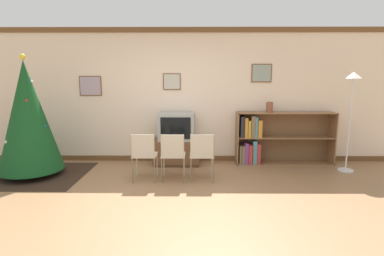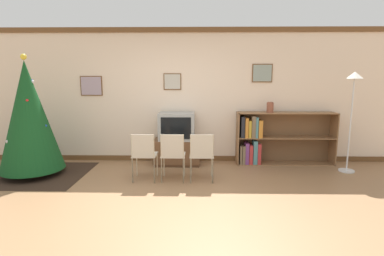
# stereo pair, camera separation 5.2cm
# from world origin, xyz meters

# --- Properties ---
(ground_plane) EXTENTS (24.00, 24.00, 0.00)m
(ground_plane) POSITION_xyz_m (0.00, 0.00, 0.00)
(ground_plane) COLOR #936B47
(wall_back) EXTENTS (9.05, 0.11, 2.70)m
(wall_back) POSITION_xyz_m (-0.00, 2.34, 1.35)
(wall_back) COLOR beige
(wall_back) RESTS_ON ground_plane
(area_rug) EXTENTS (1.84, 1.57, 0.01)m
(area_rug) POSITION_xyz_m (-2.51, 1.30, 0.00)
(area_rug) COLOR #332319
(area_rug) RESTS_ON ground_plane
(christmas_tree) EXTENTS (1.07, 1.07, 2.11)m
(christmas_tree) POSITION_xyz_m (-2.51, 1.30, 1.06)
(christmas_tree) COLOR maroon
(christmas_tree) RESTS_ON area_rug
(tv_console) EXTENTS (0.92, 0.50, 0.51)m
(tv_console) POSITION_xyz_m (0.02, 2.02, 0.26)
(tv_console) COLOR #4C311E
(tv_console) RESTS_ON ground_plane
(television) EXTENTS (0.70, 0.49, 0.53)m
(television) POSITION_xyz_m (0.02, 2.02, 0.77)
(television) COLOR #9E9E99
(television) RESTS_ON tv_console
(folding_chair_left) EXTENTS (0.40, 0.40, 0.82)m
(folding_chair_left) POSITION_xyz_m (-0.46, 1.01, 0.47)
(folding_chair_left) COLOR #BCB29E
(folding_chair_left) RESTS_ON ground_plane
(folding_chair_center) EXTENTS (0.40, 0.40, 0.82)m
(folding_chair_center) POSITION_xyz_m (0.02, 1.01, 0.47)
(folding_chair_center) COLOR #BCB29E
(folding_chair_center) RESTS_ON ground_plane
(folding_chair_right) EXTENTS (0.40, 0.40, 0.82)m
(folding_chair_right) POSITION_xyz_m (0.50, 1.01, 0.47)
(folding_chair_right) COLOR #BCB29E
(folding_chair_right) RESTS_ON ground_plane
(bookshelf) EXTENTS (1.93, 0.36, 1.05)m
(bookshelf) POSITION_xyz_m (1.84, 2.11, 0.50)
(bookshelf) COLOR olive
(bookshelf) RESTS_ON ground_plane
(vase) EXTENTS (0.13, 0.13, 0.21)m
(vase) POSITION_xyz_m (1.85, 2.07, 1.15)
(vase) COLOR brown
(vase) RESTS_ON bookshelf
(standing_lamp) EXTENTS (0.28, 0.28, 1.83)m
(standing_lamp) POSITION_xyz_m (3.20, 1.61, 1.40)
(standing_lamp) COLOR silver
(standing_lamp) RESTS_ON ground_plane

